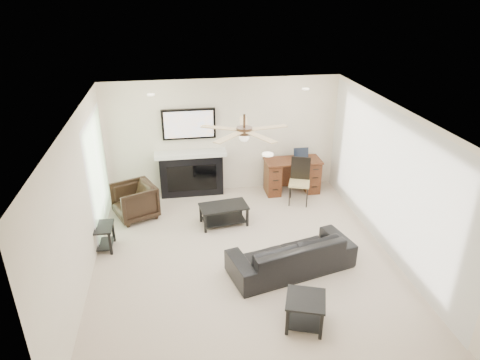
{
  "coord_description": "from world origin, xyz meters",
  "views": [
    {
      "loc": [
        -1.03,
        -5.94,
        4.28
      ],
      "look_at": [
        0.02,
        0.63,
        1.19
      ],
      "focal_mm": 32.0,
      "sensor_mm": 36.0,
      "label": 1
    }
  ],
  "objects_px": {
    "sofa": "(291,254)",
    "coffee_table": "(224,215)",
    "fireplace_unit": "(191,154)",
    "desk": "(292,176)",
    "armchair": "(135,201)"
  },
  "relations": [
    {
      "from": "sofa",
      "to": "coffee_table",
      "type": "relative_size",
      "value": 2.25
    },
    {
      "from": "fireplace_unit",
      "to": "desk",
      "type": "distance_m",
      "value": 2.28
    },
    {
      "from": "coffee_table",
      "to": "armchair",
      "type": "bearing_deg",
      "value": 154.54
    },
    {
      "from": "coffee_table",
      "to": "desk",
      "type": "bearing_deg",
      "value": 27.52
    },
    {
      "from": "sofa",
      "to": "coffee_table",
      "type": "height_order",
      "value": "sofa"
    },
    {
      "from": "armchair",
      "to": "desk",
      "type": "bearing_deg",
      "value": 76.95
    },
    {
      "from": "sofa",
      "to": "armchair",
      "type": "distance_m",
      "value": 3.37
    },
    {
      "from": "armchair",
      "to": "desk",
      "type": "xyz_separation_m",
      "value": [
        3.37,
        0.62,
        0.03
      ]
    },
    {
      "from": "desk",
      "to": "sofa",
      "type": "bearing_deg",
      "value": -105.57
    },
    {
      "from": "sofa",
      "to": "desk",
      "type": "relative_size",
      "value": 1.66
    },
    {
      "from": "coffee_table",
      "to": "desk",
      "type": "relative_size",
      "value": 0.74
    },
    {
      "from": "fireplace_unit",
      "to": "desk",
      "type": "bearing_deg",
      "value": -5.24
    },
    {
      "from": "armchair",
      "to": "fireplace_unit",
      "type": "xyz_separation_m",
      "value": [
        1.17,
        0.83,
        0.6
      ]
    },
    {
      "from": "armchair",
      "to": "coffee_table",
      "type": "bearing_deg",
      "value": 48.55
    },
    {
      "from": "armchair",
      "to": "desk",
      "type": "relative_size",
      "value": 0.63
    }
  ]
}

